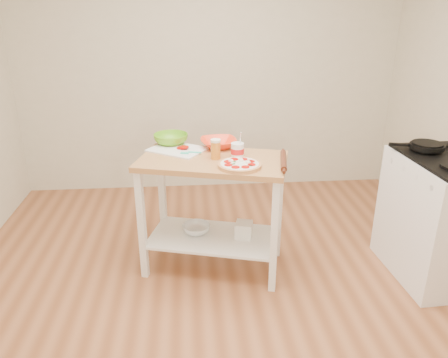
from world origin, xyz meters
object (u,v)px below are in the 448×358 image
at_px(prep_island, 213,191).
at_px(shelf_bin, 244,230).
at_px(yogurt_tub, 237,151).
at_px(pizza, 240,165).
at_px(spatula, 190,153).
at_px(gas_stove, 446,217).
at_px(skillet, 426,146).
at_px(beer_pint, 216,149).
at_px(rolling_pin, 284,161).
at_px(knife, 167,143).
at_px(orange_bowl, 219,143).
at_px(cutting_board, 178,149).
at_px(shelf_glass_bowl, 196,229).
at_px(green_bowl, 171,139).

relative_size(prep_island, shelf_bin, 9.43).
xyz_separation_m(prep_island, yogurt_tub, (0.18, -0.01, 0.31)).
xyz_separation_m(pizza, spatula, (-0.34, 0.29, 0.00)).
relative_size(pizza, shelf_bin, 2.41).
distance_m(gas_stove, skillet, 0.55).
bearing_deg(beer_pint, spatula, 149.60).
relative_size(yogurt_tub, rolling_pin, 0.56).
bearing_deg(knife, shelf_bin, 0.71).
bearing_deg(orange_bowl, rolling_pin, -43.88).
bearing_deg(skillet, beer_pint, -165.72).
xyz_separation_m(gas_stove, knife, (-2.05, 0.59, 0.44)).
relative_size(cutting_board, yogurt_tub, 2.46).
distance_m(cutting_board, shelf_bin, 0.80).
xyz_separation_m(knife, shelf_glass_bowl, (0.21, -0.29, -0.62)).
distance_m(skillet, cutting_board, 1.84).
height_order(cutting_board, shelf_bin, cutting_board).
xyz_separation_m(spatula, yogurt_tub, (0.34, -0.11, 0.04)).
xyz_separation_m(prep_island, shelf_bin, (0.23, -0.03, -0.32)).
bearing_deg(beer_pint, knife, 134.97).
relative_size(knife, yogurt_tub, 1.19).
bearing_deg(skillet, yogurt_tub, -165.84).
height_order(knife, yogurt_tub, yogurt_tub).
bearing_deg(pizza, rolling_pin, 7.31).
relative_size(gas_stove, skillet, 2.94).
relative_size(knife, shelf_bin, 1.93).
relative_size(prep_island, green_bowl, 4.34).
xyz_separation_m(cutting_board, beer_pint, (0.28, -0.23, 0.07)).
relative_size(cutting_board, shelf_bin, 4.01).
distance_m(prep_island, gas_stove, 1.74).
bearing_deg(rolling_pin, skillet, 4.10).
height_order(prep_island, gas_stove, gas_stove).
bearing_deg(cutting_board, orange_bowl, 41.11).
distance_m(pizza, yogurt_tub, 0.18).
bearing_deg(green_bowl, pizza, -49.15).
distance_m(skillet, beer_pint, 1.54).
distance_m(green_bowl, yogurt_tub, 0.62).
height_order(prep_island, skillet, skillet).
bearing_deg(rolling_pin, pizza, -172.69).
height_order(prep_island, pizza, pizza).
height_order(gas_stove, spatula, gas_stove).
distance_m(skillet, spatula, 1.73).
relative_size(gas_stove, green_bowl, 4.11).
distance_m(pizza, shelf_bin, 0.62).
bearing_deg(pizza, beer_pint, 129.70).
xyz_separation_m(skillet, green_bowl, (-1.87, 0.44, -0.03)).
distance_m(yogurt_tub, rolling_pin, 0.34).
bearing_deg(yogurt_tub, orange_bowl, 113.38).
height_order(yogurt_tub, shelf_bin, yogurt_tub).
height_order(prep_island, green_bowl, green_bowl).
distance_m(skillet, orange_bowl, 1.53).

